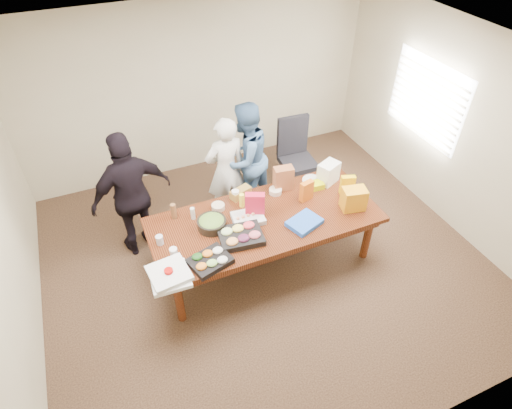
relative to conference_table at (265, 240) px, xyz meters
name	(u,v)px	position (x,y,z in m)	size (l,w,h in m)	color
floor	(264,261)	(0.00, 0.00, -0.39)	(5.50, 5.00, 0.02)	#47301E
ceiling	(268,60)	(0.00, 0.00, 2.33)	(5.50, 5.00, 0.02)	white
wall_back	(199,89)	(0.00, 2.50, 0.98)	(5.50, 0.04, 2.70)	beige
wall_front	(410,371)	(0.00, -2.50, 0.98)	(5.50, 0.04, 2.70)	beige
wall_right	(456,129)	(2.75, 0.00, 0.98)	(0.04, 5.00, 2.70)	beige
window_panel	(426,100)	(2.72, 0.60, 1.12)	(0.03, 1.40, 1.10)	white
window_blinds	(424,100)	(2.68, 0.60, 1.12)	(0.04, 1.36, 1.00)	beige
conference_table	(265,240)	(0.00, 0.00, 0.00)	(2.80, 1.20, 0.75)	#4C1C0F
office_chair	(298,160)	(1.08, 1.17, 0.20)	(0.58, 0.58, 1.14)	black
person_center	(226,170)	(-0.12, 1.05, 0.43)	(0.59, 0.38, 1.61)	silver
person_right	(245,158)	(0.22, 1.17, 0.46)	(0.81, 0.63, 1.67)	#466B99
person_left	(132,196)	(-1.41, 0.90, 0.51)	(1.04, 0.43, 1.77)	black
veggie_tray	(210,261)	(-0.85, -0.43, 0.41)	(0.43, 0.33, 0.06)	black
fruit_tray	(241,236)	(-0.40, -0.21, 0.41)	(0.49, 0.39, 0.08)	black
sheet_cake	(248,218)	(-0.20, 0.05, 0.41)	(0.38, 0.28, 0.07)	silver
salad_bowl	(212,224)	(-0.64, 0.10, 0.43)	(0.35, 0.35, 0.11)	black
chip_bag_blue	(304,222)	(0.38, -0.28, 0.40)	(0.39, 0.29, 0.06)	blue
chip_bag_red	(255,205)	(-0.10, 0.08, 0.54)	(0.23, 0.10, 0.34)	red
chip_bag_yellow	(347,185)	(1.16, 0.02, 0.51)	(0.18, 0.07, 0.27)	#FFC602
chip_bag_orange	(306,191)	(0.63, 0.13, 0.51)	(0.17, 0.08, 0.27)	#D16114
mayo_jar	(235,195)	(-0.20, 0.47, 0.45)	(0.09, 0.09, 0.14)	white
mustard_bottle	(242,200)	(-0.17, 0.32, 0.47)	(0.06, 0.06, 0.18)	yellow
dressing_bottle	(174,211)	(-1.01, 0.44, 0.48)	(0.07, 0.07, 0.21)	brown
ranch_bottle	(193,213)	(-0.80, 0.34, 0.46)	(0.05, 0.05, 0.16)	silver
banana_bunch	(314,186)	(0.83, 0.28, 0.42)	(0.25, 0.15, 0.08)	#CFE202
bread_loaf	(241,193)	(-0.12, 0.51, 0.43)	(0.28, 0.12, 0.11)	olive
kraft_bag	(283,178)	(0.46, 0.45, 0.54)	(0.25, 0.14, 0.33)	#965430
red_cup	(169,274)	(-1.30, -0.45, 0.44)	(0.09, 0.09, 0.12)	#B70703
clear_cup_a	(174,253)	(-1.18, -0.18, 0.43)	(0.09, 0.09, 0.12)	white
clear_cup_b	(160,240)	(-1.27, 0.08, 0.43)	(0.08, 0.08, 0.12)	silver
pizza_box_lower	(170,277)	(-1.30, -0.47, 0.40)	(0.40, 0.40, 0.05)	white
pizza_box_upper	(169,273)	(-1.30, -0.45, 0.44)	(0.40, 0.40, 0.05)	white
plate_a	(319,181)	(0.96, 0.38, 0.38)	(0.27, 0.27, 0.02)	silver
plate_b	(312,180)	(0.89, 0.44, 0.38)	(0.26, 0.26, 0.02)	white
dip_bowl_a	(275,191)	(0.32, 0.39, 0.41)	(0.17, 0.17, 0.07)	beige
dip_bowl_b	(218,207)	(-0.46, 0.39, 0.41)	(0.16, 0.16, 0.07)	beige
grocery_bag_white	(328,173)	(1.07, 0.34, 0.52)	(0.27, 0.19, 0.29)	white
grocery_bag_yellow	(354,199)	(1.08, -0.25, 0.52)	(0.29, 0.20, 0.29)	#F9A013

